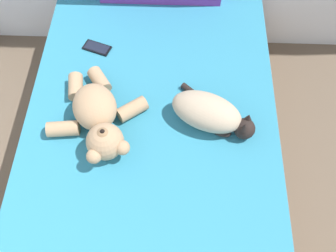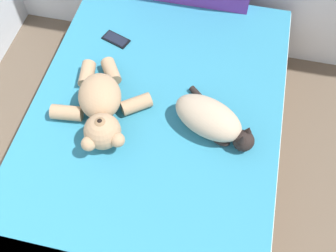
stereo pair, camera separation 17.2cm
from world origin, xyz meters
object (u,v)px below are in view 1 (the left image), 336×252
Objects in this scene: bed at (152,151)px; teddy_bear at (98,117)px; cat at (210,113)px; cell_phone at (97,48)px.

bed is 3.42× the size of teddy_bear.
teddy_bear reaches higher than cat.
cat reaches higher than cell_phone.
teddy_bear reaches higher than bed.
bed is 0.64m from cell_phone.
teddy_bear is (-0.24, -0.00, 0.32)m from bed.
teddy_bear is 3.45× the size of cell_phone.
teddy_bear reaches higher than cell_phone.
bed is 0.40m from teddy_bear.
bed is 4.60× the size of cat.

